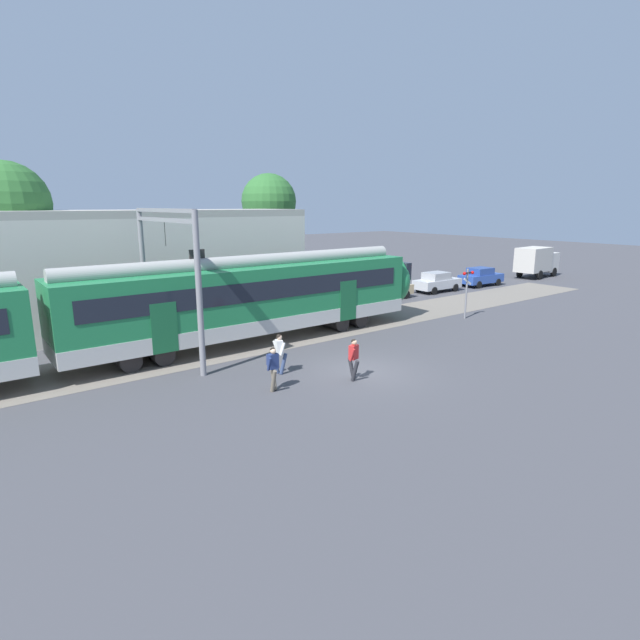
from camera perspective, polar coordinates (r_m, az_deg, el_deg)
name	(u,v)px	position (r m, az deg, el deg)	size (l,w,h in m)	color
ground_plane	(363,371)	(20.65, 4.94, -5.88)	(160.00, 160.00, 0.00)	#424247
pedestrian_navy	(273,365)	(18.30, -5.41, -5.14)	(0.53, 0.63, 1.67)	#6B6051
pedestrian_white	(279,351)	(20.08, -4.69, -3.54)	(0.60, 0.62, 1.67)	navy
pedestrian_red	(354,356)	(19.34, 3.86, -4.18)	(0.53, 0.70, 1.67)	#28282D
parked_car_tan	(386,288)	(36.41, 7.58, 3.61)	(4.03, 1.82, 1.54)	tan
parked_car_silver	(437,282)	(40.24, 13.23, 4.27)	(4.03, 1.82, 1.54)	#B7BABF
parked_car_blue	(481,277)	(44.16, 17.91, 4.74)	(4.08, 1.92, 1.54)	#284799
box_truck	(537,261)	(51.24, 23.54, 6.25)	(5.36, 2.36, 2.82)	beige
catenary_gantry	(167,261)	(22.67, -17.10, 6.47)	(0.24, 6.64, 6.53)	gray
crossing_signal	(467,285)	(30.89, 16.46, 3.81)	(0.96, 0.22, 3.00)	gray
background_building	(125,269)	(29.67, -21.35, 5.43)	(20.82, 5.00, 9.20)	beige
street_tree_right	(269,202)	(38.72, -5.86, 13.30)	(4.10, 4.10, 8.98)	brown
street_tree_left	(6,204)	(29.86, -32.24, 11.13)	(4.20, 4.20, 8.83)	brown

